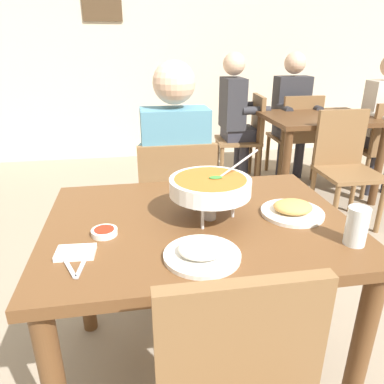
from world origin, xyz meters
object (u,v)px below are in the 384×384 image
chair_diner_main (176,206)px  patron_bg_right (236,111)px  rice_plate (202,252)px  drink_glass (356,228)px  chair_bg_left (296,132)px  sauce_dish (104,232)px  chair_bg_corner (344,161)px  dining_table_main (198,248)px  curry_bowl (210,186)px  dining_table_far (318,131)px  appetizer_plate (293,210)px  chair_bg_middle (384,144)px  chair_bg_right (247,133)px  patron_bg_left (292,108)px  diner_main (175,165)px

chair_diner_main → patron_bg_right: size_ratio=0.69×
rice_plate → patron_bg_right: 2.82m
drink_glass → chair_bg_left: (1.02, 2.62, -0.32)m
sauce_dish → patron_bg_right: 2.75m
chair_diner_main → chair_bg_corner: (1.44, 0.64, 0.00)m
dining_table_main → chair_diner_main: bearing=90.0°
curry_bowl → dining_table_far: (1.44, 1.89, -0.27)m
appetizer_plate → chair_bg_left: size_ratio=0.27×
chair_bg_middle → appetizer_plate: bearing=-134.1°
dining_table_main → chair_bg_left: chair_bg_left is taller
curry_bowl → drink_glass: size_ratio=2.56×
rice_plate → sauce_dish: rice_plate is taller
chair_bg_middle → chair_bg_right: same height
dining_table_main → patron_bg_left: 2.86m
curry_bowl → patron_bg_left: patron_bg_left is taller
patron_bg_left → rice_plate: bearing=-118.9°
appetizer_plate → chair_bg_middle: chair_bg_middle is taller
curry_bowl → patron_bg_right: bearing=71.8°
drink_glass → chair_bg_middle: size_ratio=0.14×
drink_glass → patron_bg_right: 2.71m
drink_glass → dining_table_far: 2.39m
rice_plate → sauce_dish: size_ratio=2.67×
curry_bowl → chair_bg_corner: size_ratio=0.37×
dining_table_far → curry_bowl: bearing=-127.4°
rice_plate → chair_bg_corner: (1.48, 1.61, -0.28)m
sauce_dish → chair_bg_left: size_ratio=0.10×
chair_diner_main → sauce_dish: chair_diner_main is taller
appetizer_plate → sauce_dish: (-0.71, -0.04, -0.01)m
chair_bg_corner → appetizer_plate: bearing=-128.3°
curry_bowl → chair_bg_middle: 2.75m
sauce_dish → chair_bg_right: (1.30, 2.46, -0.27)m
dining_table_main → appetizer_plate: bearing=-3.1°
dining_table_main → diner_main: (0.00, 0.74, 0.10)m
drink_glass → patron_bg_left: (0.99, 2.72, -0.08)m
chair_bg_left → patron_bg_right: bearing=174.6°
chair_diner_main → drink_glass: size_ratio=6.92×
sauce_dish → chair_bg_corner: (1.79, 1.41, -0.27)m
chair_bg_middle → diner_main: bearing=-153.8°
chair_bg_corner → rice_plate: bearing=-132.7°
chair_bg_left → chair_bg_corner: bearing=-92.9°
diner_main → curry_bowl: bearing=-86.7°
patron_bg_right → chair_bg_corner: bearing=-60.7°
chair_bg_middle → patron_bg_right: size_ratio=0.69×
chair_diner_main → patron_bg_right: (0.84, 1.71, 0.24)m
appetizer_plate → dining_table_far: bearing=59.6°
rice_plate → chair_bg_corner: 2.20m
chair_diner_main → rice_plate: bearing=-92.2°
chair_bg_right → patron_bg_right: size_ratio=0.69×
rice_plate → appetizer_plate: 0.47m
chair_diner_main → diner_main: size_ratio=0.69×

